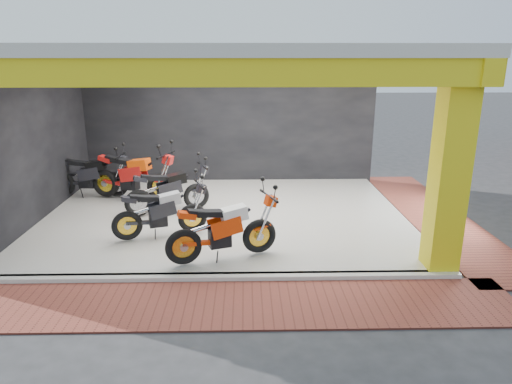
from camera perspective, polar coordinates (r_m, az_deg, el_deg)
ground at (r=8.55m, az=-4.43°, el=-7.78°), size 80.00×80.00×0.00m
showroom_floor at (r=10.39m, az=-3.86°, el=-2.99°), size 8.00×6.00×0.10m
showroom_ceiling at (r=9.80m, az=-4.28°, el=16.98°), size 8.40×6.40×0.20m
back_wall at (r=13.01m, az=-3.42°, el=8.69°), size 8.20×0.20×3.50m
left_wall at (r=10.95m, az=-26.13°, el=5.56°), size 0.20×6.20×3.50m
corner_column at (r=7.96m, az=23.05°, el=2.38°), size 0.50×0.50×3.50m
header_beam_front at (r=6.81m, az=-5.50°, el=14.65°), size 8.40×0.30×0.40m
header_beam_right at (r=10.40m, az=19.13°, el=14.47°), size 0.30×6.40×0.40m
floor_kerb at (r=7.61m, az=-4.84°, el=-10.60°), size 8.00×0.20×0.10m
paver_front at (r=6.95m, az=-5.22°, el=-13.78°), size 9.00×1.40×0.03m
paver_right at (r=11.25m, az=21.39°, el=-2.78°), size 1.40×7.00×0.03m
moto_hero at (r=8.08m, az=0.42°, el=-3.51°), size 2.25×1.44×1.29m
moto_row_a at (r=9.16m, az=-8.01°, el=-1.55°), size 2.09×1.32×1.20m
moto_row_b at (r=10.55m, az=-7.52°, el=1.02°), size 2.17×1.45×1.24m
moto_row_c at (r=11.16m, az=-11.96°, el=2.21°), size 2.52×1.55×1.45m
moto_row_d at (r=11.93m, az=-17.21°, el=2.35°), size 2.15×0.90×1.29m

